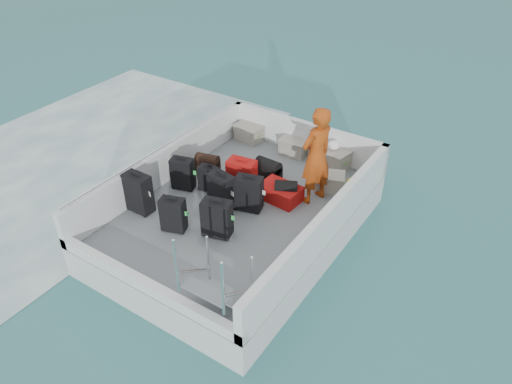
{
  "coord_description": "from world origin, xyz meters",
  "views": [
    {
      "loc": [
        4.26,
        -5.9,
        6.0
      ],
      "look_at": [
        0.27,
        0.13,
        1.0
      ],
      "focal_mm": 35.0,
      "sensor_mm": 36.0,
      "label": 1
    }
  ],
  "objects_px": {
    "suitcase_6": "(217,219)",
    "crate_1": "(294,148)",
    "suitcase_8": "(280,193)",
    "suitcase_7": "(249,194)",
    "crate_0": "(249,133)",
    "suitcase_0": "(138,193)",
    "passenger": "(316,156)",
    "suitcase_3": "(173,215)",
    "suitcase_4": "(221,192)",
    "suitcase_5": "(242,177)",
    "crate_2": "(332,159)",
    "suitcase_2": "(208,179)",
    "suitcase_1": "(183,174)",
    "crate_3": "(329,182)"
  },
  "relations": [
    {
      "from": "suitcase_6",
      "to": "crate_1",
      "type": "bearing_deg",
      "value": 79.76
    },
    {
      "from": "suitcase_8",
      "to": "suitcase_6",
      "type": "bearing_deg",
      "value": 171.26
    },
    {
      "from": "suitcase_7",
      "to": "crate_0",
      "type": "relative_size",
      "value": 1.15
    },
    {
      "from": "suitcase_0",
      "to": "crate_0",
      "type": "height_order",
      "value": "suitcase_0"
    },
    {
      "from": "suitcase_6",
      "to": "passenger",
      "type": "relative_size",
      "value": 0.36
    },
    {
      "from": "suitcase_3",
      "to": "crate_1",
      "type": "bearing_deg",
      "value": 64.31
    },
    {
      "from": "suitcase_4",
      "to": "crate_1",
      "type": "distance_m",
      "value": 2.37
    },
    {
      "from": "suitcase_5",
      "to": "suitcase_8",
      "type": "relative_size",
      "value": 0.95
    },
    {
      "from": "suitcase_3",
      "to": "suitcase_4",
      "type": "distance_m",
      "value": 1.01
    },
    {
      "from": "crate_2",
      "to": "suitcase_3",
      "type": "bearing_deg",
      "value": -111.76
    },
    {
      "from": "suitcase_2",
      "to": "suitcase_8",
      "type": "distance_m",
      "value": 1.38
    },
    {
      "from": "suitcase_3",
      "to": "crate_1",
      "type": "height_order",
      "value": "suitcase_3"
    },
    {
      "from": "crate_0",
      "to": "crate_2",
      "type": "relative_size",
      "value": 0.9
    },
    {
      "from": "suitcase_5",
      "to": "crate_0",
      "type": "height_order",
      "value": "suitcase_5"
    },
    {
      "from": "suitcase_7",
      "to": "suitcase_2",
      "type": "bearing_deg",
      "value": 159.81
    },
    {
      "from": "suitcase_0",
      "to": "crate_2",
      "type": "distance_m",
      "value": 3.92
    },
    {
      "from": "crate_1",
      "to": "crate_2",
      "type": "xyz_separation_m",
      "value": [
        0.91,
        0.0,
        0.03
      ]
    },
    {
      "from": "suitcase_3",
      "to": "suitcase_5",
      "type": "distance_m",
      "value": 1.57
    },
    {
      "from": "suitcase_0",
      "to": "suitcase_6",
      "type": "relative_size",
      "value": 1.12
    },
    {
      "from": "suitcase_3",
      "to": "passenger",
      "type": "xyz_separation_m",
      "value": [
        1.54,
        2.1,
        0.61
      ]
    },
    {
      "from": "suitcase_0",
      "to": "suitcase_7",
      "type": "xyz_separation_m",
      "value": [
        1.6,
        1.11,
        -0.04
      ]
    },
    {
      "from": "suitcase_1",
      "to": "suitcase_6",
      "type": "bearing_deg",
      "value": -43.92
    },
    {
      "from": "suitcase_2",
      "to": "crate_1",
      "type": "relative_size",
      "value": 0.94
    },
    {
      "from": "suitcase_1",
      "to": "crate_3",
      "type": "bearing_deg",
      "value": 17.25
    },
    {
      "from": "suitcase_3",
      "to": "suitcase_5",
      "type": "height_order",
      "value": "suitcase_5"
    },
    {
      "from": "suitcase_8",
      "to": "suitcase_1",
      "type": "bearing_deg",
      "value": 116.55
    },
    {
      "from": "crate_1",
      "to": "passenger",
      "type": "relative_size",
      "value": 0.29
    },
    {
      "from": "suitcase_3",
      "to": "suitcase_6",
      "type": "relative_size",
      "value": 0.94
    },
    {
      "from": "suitcase_1",
      "to": "crate_3",
      "type": "xyz_separation_m",
      "value": [
        2.34,
        1.48,
        -0.16
      ]
    },
    {
      "from": "suitcase_3",
      "to": "suitcase_2",
      "type": "bearing_deg",
      "value": 82.68
    },
    {
      "from": "suitcase_0",
      "to": "suitcase_2",
      "type": "height_order",
      "value": "suitcase_0"
    },
    {
      "from": "suitcase_5",
      "to": "suitcase_8",
      "type": "distance_m",
      "value": 0.77
    },
    {
      "from": "suitcase_5",
      "to": "suitcase_4",
      "type": "bearing_deg",
      "value": -103.17
    },
    {
      "from": "crate_2",
      "to": "passenger",
      "type": "height_order",
      "value": "passenger"
    },
    {
      "from": "suitcase_0",
      "to": "suitcase_5",
      "type": "xyz_separation_m",
      "value": [
        1.21,
        1.45,
        -0.02
      ]
    },
    {
      "from": "suitcase_8",
      "to": "crate_3",
      "type": "bearing_deg",
      "value": -32.86
    },
    {
      "from": "suitcase_0",
      "to": "suitcase_4",
      "type": "distance_m",
      "value": 1.46
    },
    {
      "from": "suitcase_4",
      "to": "suitcase_7",
      "type": "distance_m",
      "value": 0.49
    },
    {
      "from": "suitcase_2",
      "to": "crate_0",
      "type": "relative_size",
      "value": 0.89
    },
    {
      "from": "suitcase_5",
      "to": "suitcase_7",
      "type": "xyz_separation_m",
      "value": [
        0.39,
        -0.34,
        -0.02
      ]
    },
    {
      "from": "suitcase_8",
      "to": "crate_0",
      "type": "height_order",
      "value": "crate_0"
    },
    {
      "from": "suitcase_8",
      "to": "crate_2",
      "type": "height_order",
      "value": "crate_2"
    },
    {
      "from": "suitcase_7",
      "to": "suitcase_8",
      "type": "bearing_deg",
      "value": 45.38
    },
    {
      "from": "suitcase_5",
      "to": "passenger",
      "type": "distance_m",
      "value": 1.45
    },
    {
      "from": "suitcase_2",
      "to": "crate_2",
      "type": "height_order",
      "value": "suitcase_2"
    },
    {
      "from": "crate_2",
      "to": "passenger",
      "type": "bearing_deg",
      "value": -80.03
    },
    {
      "from": "suitcase_4",
      "to": "passenger",
      "type": "relative_size",
      "value": 0.37
    },
    {
      "from": "passenger",
      "to": "suitcase_3",
      "type": "bearing_deg",
      "value": -17.68
    },
    {
      "from": "crate_0",
      "to": "suitcase_2",
      "type": "bearing_deg",
      "value": -77.45
    },
    {
      "from": "suitcase_2",
      "to": "suitcase_6",
      "type": "relative_size",
      "value": 0.77
    }
  ]
}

